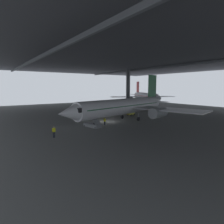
% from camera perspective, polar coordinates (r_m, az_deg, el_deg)
% --- Properties ---
extents(ground_plane, '(110.00, 110.00, 0.00)m').
position_cam_1_polar(ground_plane, '(43.73, -1.89, -2.82)').
color(ground_plane, slate).
extents(hangar_structure, '(121.00, 99.00, 16.30)m').
position_cam_1_polar(hangar_structure, '(52.46, 11.25, 15.94)').
color(hangar_structure, '#4C4F54').
rests_on(hangar_structure, ground_plane).
extents(airplane_main, '(34.09, 34.69, 11.03)m').
position_cam_1_polar(airplane_main, '(44.15, 3.91, 1.69)').
color(airplane_main, white).
rests_on(airplane_main, ground_plane).
extents(boarding_stairs, '(4.32, 2.33, 4.57)m').
position_cam_1_polar(boarding_stairs, '(37.79, -5.90, -3.35)').
color(boarding_stairs, slate).
rests_on(boarding_stairs, ground_plane).
extents(crew_worker_near_nose, '(0.24, 0.55, 1.74)m').
position_cam_1_polar(crew_worker_near_nose, '(30.97, -16.91, -5.50)').
color(crew_worker_near_nose, '#232838').
rests_on(crew_worker_near_nose, ground_plane).
extents(crew_worker_by_stairs, '(0.51, 0.35, 1.57)m').
position_cam_1_polar(crew_worker_by_stairs, '(39.20, -2.19, -2.68)').
color(crew_worker_by_stairs, '#232838').
rests_on(crew_worker_by_stairs, ground_plane).
extents(airplane_distant, '(32.11, 32.21, 10.77)m').
position_cam_1_polar(airplane_distant, '(95.80, 9.72, 4.63)').
color(airplane_distant, white).
rests_on(airplane_distant, ground_plane).
extents(baggage_tug, '(1.78, 2.44, 0.90)m').
position_cam_1_polar(baggage_tug, '(53.60, 5.64, -0.39)').
color(baggage_tug, yellow).
rests_on(baggage_tug, ground_plane).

